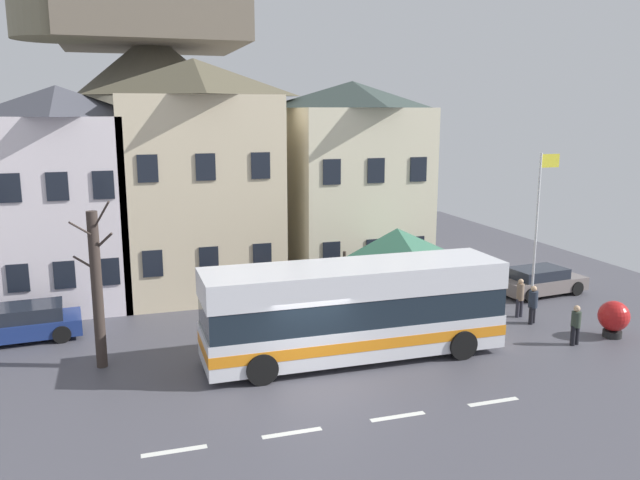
{
  "coord_description": "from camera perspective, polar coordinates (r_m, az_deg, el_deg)",
  "views": [
    {
      "loc": [
        -5.44,
        -17.22,
        8.22
      ],
      "look_at": [
        1.61,
        5.01,
        3.51
      ],
      "focal_mm": 35.98,
      "sensor_mm": 36.0,
      "label": 1
    }
  ],
  "objects": [
    {
      "name": "townhouse_00",
      "position": [
        29.21,
        -21.82,
        3.53
      ],
      "size": [
        5.0,
        5.43,
        9.25
      ],
      "color": "white",
      "rests_on": "ground_plane"
    },
    {
      "name": "transit_bus",
      "position": [
        21.6,
        3.07,
        -6.36
      ],
      "size": [
        10.19,
        2.77,
        3.22
      ],
      "rotation": [
        0.0,
        0.0,
        -0.0
      ],
      "color": "silver",
      "rests_on": "ground_plane"
    },
    {
      "name": "townhouse_01",
      "position": [
        29.39,
        -10.83,
        5.38
      ],
      "size": [
        6.83,
        5.68,
        10.45
      ],
      "color": "beige",
      "rests_on": "ground_plane"
    },
    {
      "name": "hilltop_castle",
      "position": [
        50.21,
        -14.56,
        10.56
      ],
      "size": [
        33.93,
        33.93,
        22.6
      ],
      "color": "#645F50",
      "rests_on": "ground_plane"
    },
    {
      "name": "harbour_buoy",
      "position": [
        26.08,
        24.66,
        -6.27
      ],
      "size": [
        1.12,
        1.12,
        1.37
      ],
      "color": "black",
      "rests_on": "ground_plane"
    },
    {
      "name": "ground_plane",
      "position": [
        19.86,
        -0.07,
        -13.12
      ],
      "size": [
        40.0,
        60.0,
        0.07
      ],
      "color": "#494851"
    },
    {
      "name": "bare_tree_00",
      "position": [
        21.72,
        -19.22,
        -4.12
      ],
      "size": [
        1.29,
        1.52,
        5.57
      ],
      "color": "#382D28",
      "rests_on": "ground_plane"
    },
    {
      "name": "public_bench",
      "position": [
        27.84,
        2.28,
        -4.75
      ],
      "size": [
        1.55,
        0.48,
        0.87
      ],
      "color": "brown",
      "rests_on": "ground_plane"
    },
    {
      "name": "parked_car_01",
      "position": [
        25.9,
        -24.94,
        -6.71
      ],
      "size": [
        4.27,
        2.18,
        1.29
      ],
      "rotation": [
        0.0,
        0.0,
        3.21
      ],
      "color": "navy",
      "rests_on": "ground_plane"
    },
    {
      "name": "pedestrian_00",
      "position": [
        24.7,
        21.79,
        -6.95
      ],
      "size": [
        0.38,
        0.34,
        1.47
      ],
      "color": "black",
      "rests_on": "ground_plane"
    },
    {
      "name": "bus_shelter",
      "position": [
        26.03,
        6.85,
        -0.28
      ],
      "size": [
        3.6,
        3.6,
        3.59
      ],
      "color": "#473D33",
      "rests_on": "ground_plane"
    },
    {
      "name": "pedestrian_02",
      "position": [
        26.52,
        18.41,
        -5.35
      ],
      "size": [
        0.36,
        0.36,
        1.53
      ],
      "color": "black",
      "rests_on": "ground_plane"
    },
    {
      "name": "flagpole",
      "position": [
        28.58,
        18.88,
        1.94
      ],
      "size": [
        0.95,
        0.1,
        6.53
      ],
      "color": "silver",
      "rests_on": "ground_plane"
    },
    {
      "name": "townhouse_02",
      "position": [
        31.44,
        2.81,
        5.17
      ],
      "size": [
        6.17,
        6.2,
        9.6
      ],
      "color": "beige",
      "rests_on": "ground_plane"
    },
    {
      "name": "pedestrian_01",
      "position": [
        27.17,
        17.36,
        -4.84
      ],
      "size": [
        0.34,
        0.3,
        1.6
      ],
      "color": "#2D2D38",
      "rests_on": "ground_plane"
    },
    {
      "name": "parked_car_00",
      "position": [
        30.91,
        18.96,
        -3.46
      ],
      "size": [
        4.22,
        2.26,
        1.23
      ],
      "rotation": [
        0.0,
        0.0,
        0.11
      ],
      "color": "slate",
      "rests_on": "ground_plane"
    }
  ]
}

